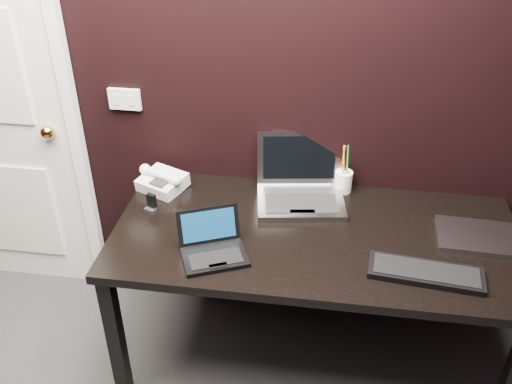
# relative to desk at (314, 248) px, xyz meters

# --- Properties ---
(wall_back) EXTENTS (4.00, 0.00, 4.00)m
(wall_back) POSITION_rel_desk_xyz_m (-0.30, 0.40, 0.64)
(wall_back) COLOR black
(wall_back) RESTS_ON ground
(wall_switch) EXTENTS (0.15, 0.02, 0.10)m
(wall_switch) POSITION_rel_desk_xyz_m (-0.92, 0.39, 0.46)
(wall_switch) COLOR silver
(wall_switch) RESTS_ON wall_back
(desk) EXTENTS (1.70, 0.80, 0.74)m
(desk) POSITION_rel_desk_xyz_m (0.00, 0.00, 0.00)
(desk) COLOR black
(desk) RESTS_ON ground
(netbook) EXTENTS (0.32, 0.31, 0.16)m
(netbook) POSITION_rel_desk_xyz_m (-0.39, -0.20, 0.11)
(netbook) COLOR black
(netbook) RESTS_ON desk
(silver_laptop) EXTENTS (0.44, 0.40, 0.27)m
(silver_laptop) POSITION_rel_desk_xyz_m (-0.09, 0.25, 0.13)
(silver_laptop) COLOR gray
(silver_laptop) RESTS_ON desk
(ext_keyboard) EXTENTS (0.44, 0.19, 0.03)m
(ext_keyboard) POSITION_rel_desk_xyz_m (0.43, -0.20, 0.09)
(ext_keyboard) COLOR black
(ext_keyboard) RESTS_ON desk
(closed_laptop) EXTENTS (0.33, 0.25, 0.02)m
(closed_laptop) POSITION_rel_desk_xyz_m (0.66, 0.06, 0.09)
(closed_laptop) COLOR #9A999F
(closed_laptop) RESTS_ON desk
(desk_phone) EXTENTS (0.25, 0.24, 0.12)m
(desk_phone) POSITION_rel_desk_xyz_m (-0.73, 0.24, 0.12)
(desk_phone) COLOR silver
(desk_phone) RESTS_ON desk
(mobile_phone) EXTENTS (0.06, 0.05, 0.08)m
(mobile_phone) POSITION_rel_desk_xyz_m (-0.73, 0.06, 0.11)
(mobile_phone) COLOR black
(mobile_phone) RESTS_ON desk
(pen_cup) EXTENTS (0.09, 0.09, 0.24)m
(pen_cup) POSITION_rel_desk_xyz_m (0.11, 0.35, 0.13)
(pen_cup) COLOR white
(pen_cup) RESTS_ON desk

